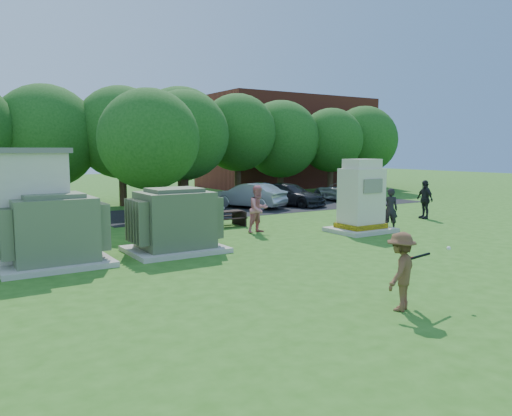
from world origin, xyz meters
TOP-DOWN VIEW (x-y plane):
  - ground at (0.00, 0.00)m, footprint 120.00×120.00m
  - brick_building at (18.00, 27.00)m, footprint 15.00×8.00m
  - parking_strip at (7.00, 13.50)m, footprint 20.00×6.00m
  - transformer_left at (-6.50, 4.50)m, footprint 3.00×2.40m
  - transformer_right at (-2.80, 4.50)m, footprint 3.00×2.40m
  - generator_cabinet at (5.11, 4.14)m, footprint 2.41×1.97m
  - picnic_table at (1.21, 8.35)m, footprint 1.55×1.16m
  - batter at (-1.29, -3.56)m, footprint 1.20×0.98m
  - person_by_generator at (6.41, 3.81)m, footprint 0.75×0.71m
  - person_at_picnic at (1.51, 6.19)m, footprint 1.02×0.85m
  - person_walking_right at (10.51, 5.39)m, footprint 0.70×1.17m
  - car_white at (2.30, 13.43)m, footprint 1.60×3.83m
  - car_silver_a at (5.70, 13.71)m, footprint 3.07×4.57m
  - car_dark at (8.36, 13.44)m, footprint 3.29×4.87m
  - car_silver_b at (12.83, 13.63)m, footprint 2.32×4.65m
  - batting_equipment at (-0.69, -3.60)m, footprint 1.36×0.22m
  - tree_row at (1.75, 18.50)m, footprint 41.30×13.30m

SIDE VIEW (x-z plane):
  - ground at x=0.00m, z-range 0.00..0.00m
  - parking_strip at x=7.00m, z-range 0.00..0.01m
  - picnic_table at x=1.21m, z-range 0.08..0.75m
  - car_silver_b at x=12.83m, z-range 0.00..1.27m
  - car_white at x=2.30m, z-range 0.00..1.30m
  - car_dark at x=8.36m, z-range 0.00..1.31m
  - car_silver_a at x=5.70m, z-range 0.00..1.42m
  - batter at x=-1.29m, z-range 0.00..1.63m
  - person_by_generator at x=6.41m, z-range 0.00..1.73m
  - person_walking_right at x=10.51m, z-range 0.00..1.86m
  - person_at_picnic at x=1.51m, z-range 0.00..1.89m
  - transformer_left at x=-6.50m, z-range -0.07..2.00m
  - transformer_right at x=-2.80m, z-range -0.07..2.00m
  - batting_equipment at x=-0.69m, z-range 1.00..1.16m
  - generator_cabinet at x=5.11m, z-range -0.18..2.75m
  - brick_building at x=18.00m, z-range 0.00..8.00m
  - tree_row at x=1.75m, z-range 0.50..7.80m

